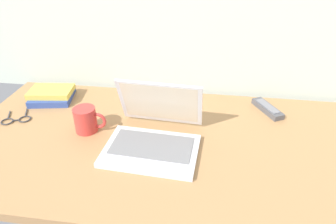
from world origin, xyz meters
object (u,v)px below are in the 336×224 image
remote_control_near (267,108)px  book_stack (52,95)px  coffee_mug (86,120)px  laptop (154,133)px  eyeglasses (16,120)px

remote_control_near → book_stack: size_ratio=0.83×
coffee_mug → book_stack: coffee_mug is taller
laptop → coffee_mug: laptop is taller
laptop → book_stack: (-0.50, 0.25, -0.02)m
coffee_mug → eyeglasses: coffee_mug is taller
book_stack → eyeglasses: bearing=-108.4°
coffee_mug → book_stack: bearing=139.3°
laptop → remote_control_near: (0.42, 0.29, -0.03)m
book_stack → laptop: bearing=-26.8°
remote_control_near → eyeglasses: bearing=-167.6°
laptop → eyeglasses: bearing=172.9°
laptop → book_stack: size_ratio=1.64×
remote_control_near → coffee_mug: bearing=-160.6°
laptop → book_stack: 0.56m
remote_control_near → eyeglasses: 1.01m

